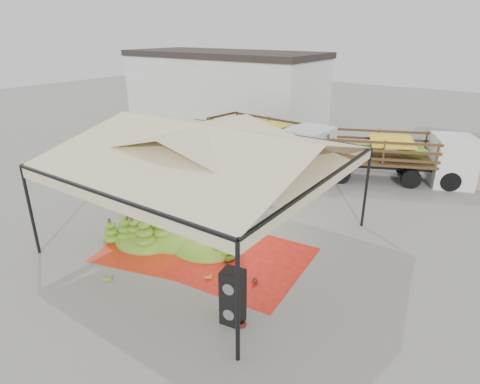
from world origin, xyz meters
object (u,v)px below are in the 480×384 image
Objects in this scene: banana_heap at (177,216)px; truck_right at (404,153)px; vendor at (255,176)px; speaker_stack at (233,297)px; truck_left at (272,139)px.

banana_heap is 0.86× the size of truck_right.
banana_heap is at bearing 69.65° from vendor.
truck_right is (5.15, 10.13, 0.76)m from banana_heap.
banana_heap is at bearing 138.66° from speaker_stack.
truck_right is (6.32, 1.58, -0.05)m from truck_left.
truck_right is at bearing 63.05° from banana_heap.
speaker_stack is 0.81× the size of vendor.
truck_right is at bearing 19.66° from truck_left.
speaker_stack is (4.47, -2.77, 0.11)m from banana_heap.
truck_left is (-5.64, 11.31, 0.70)m from speaker_stack.
vendor is at bearing 109.72° from speaker_stack.
truck_right is at bearing 77.40° from speaker_stack.
vendor is 4.41m from truck_left.
truck_right reaches higher than vendor.
truck_left is at bearing 170.45° from truck_right.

